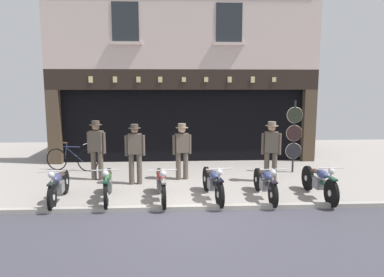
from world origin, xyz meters
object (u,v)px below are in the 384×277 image
motorcycle_left (108,184)px  salesman_left (97,147)px  motorcycle_center_left (161,184)px  motorcycle_right (319,181)px  tyre_sign_pole (294,134)px  leaning_bicycle (72,159)px  motorcycle_center_right (265,183)px  shopkeeper_center (135,151)px  assistant_far_right (271,148)px  motorcycle_center (213,182)px  motorcycle_far_left (59,185)px  salesman_right (182,148)px  advert_board_near (116,114)px

motorcycle_left → salesman_left: bearing=-78.7°
motorcycle_center_left → salesman_left: (-1.93, 2.05, 0.56)m
motorcycle_right → tyre_sign_pole: 2.80m
motorcycle_center_left → leaning_bicycle: bearing=-53.7°
motorcycle_center_right → salesman_left: (-4.48, 2.04, 0.57)m
shopkeeper_center → assistant_far_right: (3.87, 0.06, 0.03)m
motorcycle_center → motorcycle_far_left: bearing=-7.1°
salesman_right → tyre_sign_pole: size_ratio=0.73×
salesman_left → tyre_sign_pole: tyre_sign_pole is taller
motorcycle_left → leaning_bicycle: size_ratio=1.11×
salesman_left → salesman_right: 2.49m
motorcycle_center_left → advert_board_near: advert_board_near is taller
motorcycle_center → tyre_sign_pole: size_ratio=0.89×
motorcycle_far_left → assistant_far_right: (5.55, 1.54, 0.56)m
motorcycle_center → assistant_far_right: size_ratio=1.16×
motorcycle_center_left → salesman_left: bearing=-52.9°
motorcycle_center → tyre_sign_pole: bearing=-144.8°
motorcycle_left → motorcycle_center: size_ratio=0.97×
advert_board_near → motorcycle_far_left: bearing=-98.8°
motorcycle_left → motorcycle_center_left: bearing=171.1°
shopkeeper_center → tyre_sign_pole: size_ratio=0.74×
motorcycle_center_right → advert_board_near: (-4.28, 4.61, 1.32)m
motorcycle_left → motorcycle_right: (5.17, -0.08, 0.00)m
motorcycle_center_right → assistant_far_right: bearing=-110.9°
motorcycle_center → advert_board_near: bearing=-63.9°
shopkeeper_center → leaning_bicycle: 2.90m
motorcycle_center → salesman_right: (-0.70, 1.93, 0.51)m
salesman_right → assistant_far_right: 2.58m
assistant_far_right → salesman_right: bearing=0.7°
shopkeeper_center → advert_board_near: advert_board_near is taller
motorcycle_center_right → motorcycle_right: size_ratio=0.97×
motorcycle_left → salesman_right: size_ratio=1.18×
motorcycle_center → motorcycle_center_right: motorcycle_center is taller
motorcycle_center → assistant_far_right: (1.85, 1.54, 0.55)m
advert_board_near → tyre_sign_pole: bearing=-18.6°
motorcycle_right → salesman_left: 6.20m
motorcycle_center_right → shopkeeper_center: 3.68m
motorcycle_center → salesman_left: salesman_left is taller
leaning_bicycle → motorcycle_right: bearing=77.9°
motorcycle_left → assistant_far_right: assistant_far_right is taller
salesman_right → assistant_far_right: (2.55, -0.39, 0.05)m
motorcycle_center_right → motorcycle_right: bearing=177.1°
motorcycle_left → salesman_left: 2.17m
assistant_far_right → advert_board_near: 5.76m
motorcycle_right → assistant_far_right: size_ratio=1.16×
shopkeeper_center → advert_board_near: size_ratio=1.61×
motorcycle_center → motorcycle_right: 2.62m
motorcycle_center → tyre_sign_pole: 3.95m
motorcycle_far_left → motorcycle_center: 3.70m
motorcycle_far_left → motorcycle_center_left: (2.44, -0.04, 0.01)m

